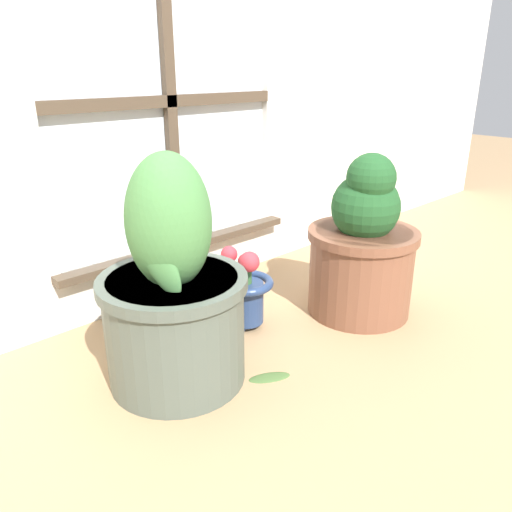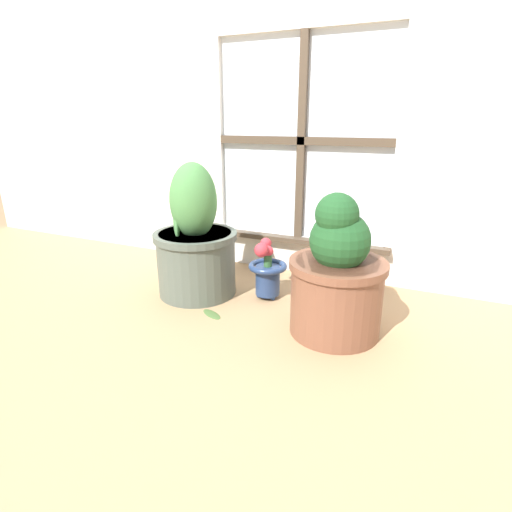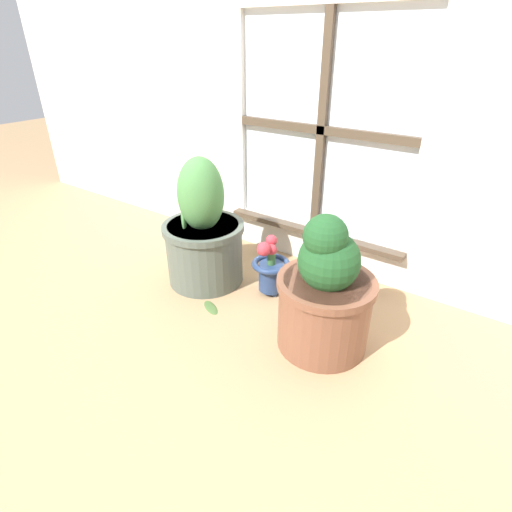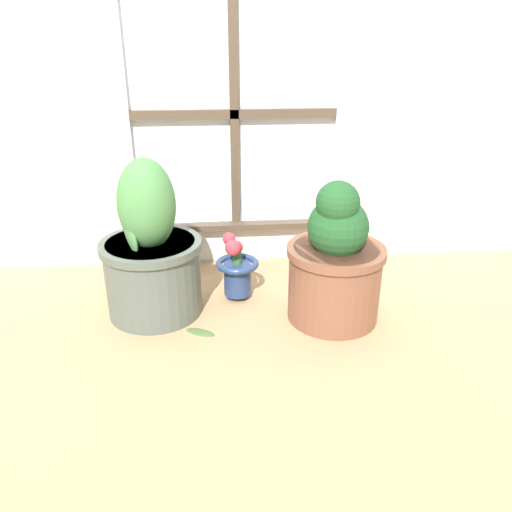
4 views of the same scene
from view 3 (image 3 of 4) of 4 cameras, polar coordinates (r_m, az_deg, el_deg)
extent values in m
plane|color=tan|center=(1.57, -3.65, -10.42)|extent=(10.00, 10.00, 0.00)
cube|color=silver|center=(2.01, 8.31, 1.85)|extent=(0.84, 0.05, 0.18)
cube|color=white|center=(1.84, 9.75, 17.47)|extent=(0.84, 0.02, 0.92)
cube|color=#4C3D2D|center=(1.82, 9.35, 17.36)|extent=(0.04, 0.02, 0.92)
cube|color=#4C3D2D|center=(1.82, 9.35, 17.36)|extent=(0.84, 0.02, 0.04)
cube|color=#4C3D2D|center=(1.94, 7.86, 3.48)|extent=(0.90, 0.06, 0.02)
cylinder|color=#4C564C|center=(1.82, -7.32, 0.50)|extent=(0.34, 0.34, 0.28)
cylinder|color=#4C564C|center=(1.76, -7.57, 4.10)|extent=(0.36, 0.36, 0.03)
cylinder|color=#38281E|center=(1.76, -7.59, 4.37)|extent=(0.31, 0.31, 0.01)
ellipsoid|color=#477F42|center=(1.70, -7.90, 8.68)|extent=(0.20, 0.20, 0.32)
ellipsoid|color=#477F42|center=(1.74, -10.19, 6.73)|extent=(0.10, 0.14, 0.20)
cylinder|color=brown|center=(1.45, 9.65, -7.96)|extent=(0.32, 0.32, 0.27)
cylinder|color=brown|center=(1.38, 10.07, -3.84)|extent=(0.34, 0.34, 0.03)
cylinder|color=#38281E|center=(1.37, 10.10, -3.54)|extent=(0.30, 0.30, 0.01)
sphere|color=#1E4C23|center=(1.33, 10.38, -0.70)|extent=(0.21, 0.21, 0.21)
sphere|color=#1E4C23|center=(1.28, 9.91, 2.76)|extent=(0.15, 0.15, 0.15)
ellipsoid|color=#1E4C23|center=(1.37, 8.26, -0.16)|extent=(0.05, 0.11, 0.16)
sphere|color=navy|center=(1.80, 2.76, -4.35)|extent=(0.02, 0.02, 0.02)
sphere|color=navy|center=(1.77, 0.84, -4.85)|extent=(0.02, 0.02, 0.02)
sphere|color=navy|center=(1.74, 2.66, -5.54)|extent=(0.02, 0.02, 0.02)
cylinder|color=navy|center=(1.73, 2.13, -2.94)|extent=(0.10, 0.10, 0.13)
torus|color=navy|center=(1.70, 2.17, -1.13)|extent=(0.16, 0.16, 0.03)
cylinder|color=#386633|center=(1.68, 2.19, -0.11)|extent=(0.03, 0.03, 0.07)
sphere|color=#C6333D|center=(1.67, 2.21, 0.91)|extent=(0.05, 0.05, 0.05)
sphere|color=#C6333D|center=(1.70, 2.21, 2.23)|extent=(0.05, 0.05, 0.05)
sphere|color=#C6333D|center=(1.65, 1.14, 0.99)|extent=(0.06, 0.06, 0.06)
ellipsoid|color=#476633|center=(1.69, -6.47, -7.25)|extent=(0.12, 0.09, 0.01)
camera|label=1|loc=(1.74, -47.47, 11.64)|focal=35.00mm
camera|label=2|loc=(0.39, -79.61, -42.15)|focal=28.00mm
camera|label=4|loc=(0.98, -83.06, 1.14)|focal=35.00mm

